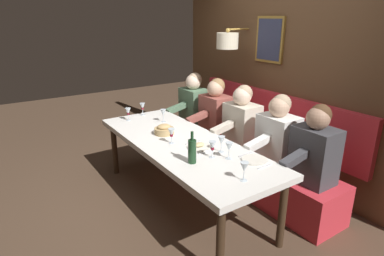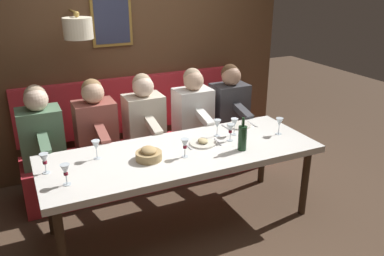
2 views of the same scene
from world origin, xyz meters
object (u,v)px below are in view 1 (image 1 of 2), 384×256
at_px(wine_glass_1, 142,107).
at_px(wine_glass_3, 171,133).
at_px(diner_middle, 242,120).
at_px(wine_glass_4, 212,146).
at_px(diner_farthest, 194,102).
at_px(wine_glass_7, 229,147).
at_px(diner_nearest, 315,147).
at_px(wine_bottle, 192,151).
at_px(wine_glass_5, 221,141).
at_px(wine_glass_6, 163,113).
at_px(diner_far, 216,110).
at_px(wine_glass_0, 244,168).
at_px(diner_near, 278,133).
at_px(bread_bowl, 164,130).
at_px(wine_glass_2, 128,112).
at_px(dining_table, 182,147).

xyz_separation_m(wine_glass_1, wine_glass_3, (-0.20, -1.10, 0.00)).
height_order(diner_middle, wine_glass_4, diner_middle).
relative_size(diner_farthest, wine_glass_3, 4.82).
xyz_separation_m(diner_farthest, wine_glass_4, (-0.86, -1.58, 0.04)).
xyz_separation_m(wine_glass_1, wine_glass_7, (0.05, -1.73, 0.00)).
height_order(diner_nearest, wine_bottle, diner_nearest).
distance_m(wine_glass_5, wine_glass_6, 1.15).
xyz_separation_m(diner_far, diner_farthest, (0.00, 0.52, 0.00)).
relative_size(wine_glass_0, wine_glass_3, 1.00).
bearing_deg(wine_glass_5, wine_bottle, -172.94).
bearing_deg(diner_near, wine_glass_7, -173.58).
bearing_deg(diner_nearest, wine_glass_7, 152.69).
bearing_deg(wine_glass_1, bread_bowl, -98.51).
distance_m(diner_nearest, wine_glass_2, 2.26).
height_order(wine_glass_0, wine_glass_1, same).
xyz_separation_m(dining_table, diner_middle, (0.88, 0.05, 0.14)).
distance_m(diner_far, wine_bottle, 1.51).
distance_m(wine_glass_1, wine_glass_5, 1.57).
bearing_deg(diner_far, diner_nearest, -90.00).
relative_size(wine_glass_0, wine_glass_1, 1.00).
bearing_deg(bread_bowl, diner_middle, -16.48).
bearing_deg(diner_nearest, diner_farthest, 90.00).
xyz_separation_m(wine_glass_1, wine_bottle, (-0.28, -1.61, 0.00)).
bearing_deg(dining_table, bread_bowl, 96.64).
distance_m(diner_near, diner_middle, 0.57).
bearing_deg(diner_nearest, wine_bottle, 154.99).
bearing_deg(wine_glass_6, wine_glass_5, -89.58).
xyz_separation_m(wine_glass_6, bread_bowl, (-0.21, -0.39, -0.07)).
relative_size(diner_farthest, wine_glass_7, 4.82).
bearing_deg(wine_glass_3, wine_glass_7, -68.51).
bearing_deg(wine_glass_4, diner_far, 51.04).
bearing_deg(bread_bowl, wine_glass_6, 62.00).
height_order(wine_glass_3, wine_bottle, wine_bottle).
xyz_separation_m(diner_far, wine_glass_3, (-0.99, -0.54, 0.04)).
height_order(dining_table, wine_glass_7, wine_glass_7).
relative_size(diner_near, bread_bowl, 3.60).
height_order(wine_glass_6, wine_bottle, wine_bottle).
bearing_deg(wine_glass_0, wine_glass_7, 66.44).
bearing_deg(wine_glass_7, diner_near, 6.42).
xyz_separation_m(diner_far, wine_glass_6, (-0.71, 0.15, 0.04)).
xyz_separation_m(dining_table, diner_near, (0.88, -0.53, 0.14)).
bearing_deg(wine_glass_3, diner_nearest, -45.63).
xyz_separation_m(diner_far, wine_glass_1, (-0.80, 0.56, 0.04)).
relative_size(wine_glass_3, wine_glass_5, 1.00).
distance_m(diner_near, wine_glass_7, 0.75).
distance_m(dining_table, diner_farthest, 1.40).
bearing_deg(diner_near, diner_nearest, -90.00).
relative_size(dining_table, wine_glass_5, 14.84).
relative_size(diner_farthest, wine_glass_5, 4.82).
xyz_separation_m(diner_nearest, diner_far, (0.00, 1.55, 0.00)).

